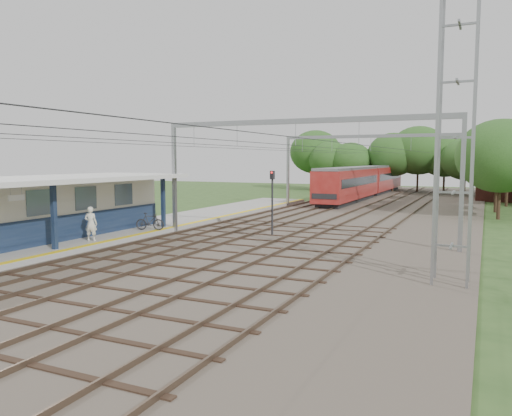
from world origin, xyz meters
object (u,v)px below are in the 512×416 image
Objects in this scene: bicycle at (150,221)px; signal_post at (272,197)px; train at (367,180)px; person at (91,224)px.

signal_post is at bearing -87.08° from bicycle.
train is (5.21, 37.27, 1.22)m from bicycle.
signal_post is at bearing -86.94° from train.
train is at bearing 115.23° from signal_post.
person is 10.54m from signal_post.
person is at bearing -97.64° from train.
person is 0.46× the size of signal_post.
train is 34.61m from signal_post.
signal_post is (1.85, -34.55, 0.36)m from train.
signal_post is at bearing -154.76° from person.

